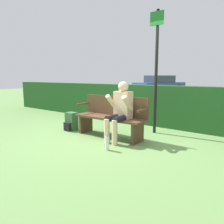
{
  "coord_description": "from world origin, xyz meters",
  "views": [
    {
      "loc": [
        2.89,
        -3.64,
        1.31
      ],
      "look_at": [
        0.15,
        -0.1,
        0.58
      ],
      "focal_mm": 35.0,
      "sensor_mm": 36.0,
      "label": 1
    }
  ],
  "objects_px": {
    "parked_car": "(159,85)",
    "signpost": "(156,66)",
    "person_seated": "(120,108)",
    "backpack": "(71,122)",
    "water_bottle": "(107,143)",
    "park_bench": "(111,116)"
  },
  "relations": [
    {
      "from": "person_seated",
      "to": "water_bottle",
      "type": "xyz_separation_m",
      "value": [
        0.18,
        -0.65,
        -0.54
      ]
    },
    {
      "from": "parked_car",
      "to": "park_bench",
      "type": "bearing_deg",
      "value": -140.8
    },
    {
      "from": "person_seated",
      "to": "backpack",
      "type": "bearing_deg",
      "value": -178.75
    },
    {
      "from": "backpack",
      "to": "water_bottle",
      "type": "relative_size",
      "value": 1.62
    },
    {
      "from": "water_bottle",
      "to": "parked_car",
      "type": "bearing_deg",
      "value": 112.01
    },
    {
      "from": "park_bench",
      "to": "water_bottle",
      "type": "distance_m",
      "value": 0.98
    },
    {
      "from": "backpack",
      "to": "water_bottle",
      "type": "distance_m",
      "value": 1.76
    },
    {
      "from": "park_bench",
      "to": "signpost",
      "type": "relative_size",
      "value": 0.61
    },
    {
      "from": "parked_car",
      "to": "water_bottle",
      "type": "bearing_deg",
      "value": -140.0
    },
    {
      "from": "person_seated",
      "to": "parked_car",
      "type": "xyz_separation_m",
      "value": [
        -5.16,
        12.56,
        -0.01
      ]
    },
    {
      "from": "person_seated",
      "to": "backpack",
      "type": "height_order",
      "value": "person_seated"
    },
    {
      "from": "person_seated",
      "to": "signpost",
      "type": "relative_size",
      "value": 0.44
    },
    {
      "from": "signpost",
      "to": "person_seated",
      "type": "bearing_deg",
      "value": -105.57
    },
    {
      "from": "water_bottle",
      "to": "parked_car",
      "type": "height_order",
      "value": "parked_car"
    },
    {
      "from": "backpack",
      "to": "park_bench",
      "type": "bearing_deg",
      "value": 7.85
    },
    {
      "from": "park_bench",
      "to": "person_seated",
      "type": "distance_m",
      "value": 0.41
    },
    {
      "from": "backpack",
      "to": "water_bottle",
      "type": "bearing_deg",
      "value": -20.51
    },
    {
      "from": "park_bench",
      "to": "person_seated",
      "type": "xyz_separation_m",
      "value": [
        0.33,
        -0.12,
        0.21
      ]
    },
    {
      "from": "park_bench",
      "to": "signpost",
      "type": "height_order",
      "value": "signpost"
    },
    {
      "from": "parked_car",
      "to": "signpost",
      "type": "bearing_deg",
      "value": -136.83
    },
    {
      "from": "person_seated",
      "to": "parked_car",
      "type": "bearing_deg",
      "value": 112.33
    },
    {
      "from": "person_seated",
      "to": "water_bottle",
      "type": "relative_size",
      "value": 4.46
    }
  ]
}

